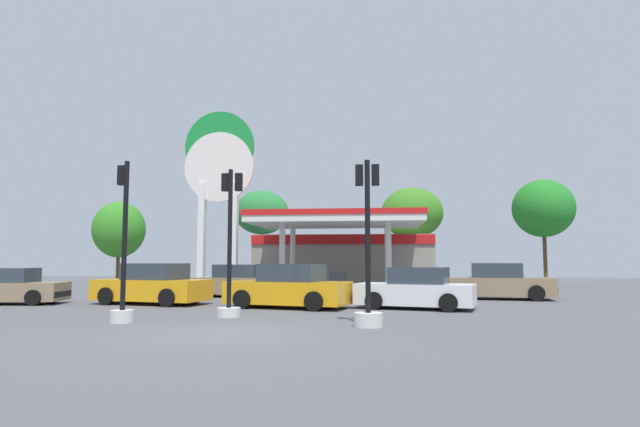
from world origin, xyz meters
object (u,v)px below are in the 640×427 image
object	(u,v)px
traffic_signal_1	(123,272)
tree_1	(262,213)
traffic_signal_0	(368,274)
car_5	(289,288)
car_4	(416,290)
car_2	(152,286)
car_0	(499,283)
station_pole_sign	(219,175)
tree_0	(119,230)
tree_3	(543,208)
car_3	(11,288)
traffic_signal_2	(230,262)
tree_2	(412,213)
car_1	(235,282)

from	to	relation	value
traffic_signal_1	tree_1	xyz separation A→B (m)	(-1.78, 25.75, 4.04)
traffic_signal_0	traffic_signal_1	world-z (taller)	traffic_signal_1
car_5	tree_1	world-z (taller)	tree_1
car_4	car_2	bearing A→B (deg)	174.69
car_0	car_5	xyz separation A→B (m)	(-8.75, -5.43, -0.01)
traffic_signal_0	station_pole_sign	bearing A→B (deg)	117.91
station_pole_sign	car_2	xyz separation A→B (m)	(1.18, -12.45, -6.51)
tree_0	tree_3	bearing A→B (deg)	-0.60
station_pole_sign	car_3	bearing A→B (deg)	-108.78
traffic_signal_0	traffic_signal_2	world-z (taller)	traffic_signal_2
traffic_signal_0	traffic_signal_2	xyz separation A→B (m)	(-4.36, 2.05, 0.30)
tree_1	car_2	bearing A→B (deg)	-90.17
car_2	station_pole_sign	bearing A→B (deg)	95.42
car_4	tree_0	size ratio (longest dim) A/B	0.69
car_5	tree_0	world-z (taller)	tree_0
car_4	tree_2	size ratio (longest dim) A/B	0.61
car_2	traffic_signal_0	size ratio (longest dim) A/B	1.09
traffic_signal_2	tree_3	world-z (taller)	tree_3
car_1	tree_1	world-z (taller)	tree_1
tree_3	tree_0	bearing A→B (deg)	179.40
car_3	tree_1	distance (m)	21.54
car_5	traffic_signal_0	size ratio (longest dim) A/B	1.09
traffic_signal_0	tree_3	distance (m)	29.67
station_pole_sign	car_3	distance (m)	15.31
car_0	tree_2	bearing A→B (deg)	99.79
tree_1	car_1	bearing A→B (deg)	-82.03
car_4	tree_0	xyz separation A→B (m)	(-22.41, 21.53, 3.59)
car_0	car_5	distance (m)	10.30
car_2	car_1	bearing A→B (deg)	65.19
car_3	car_4	xyz separation A→B (m)	(16.02, -0.33, 0.03)
tree_3	traffic_signal_0	bearing A→B (deg)	-115.14
car_5	car_0	bearing A→B (deg)	31.84
traffic_signal_2	tree_3	bearing A→B (deg)	55.54
station_pole_sign	traffic_signal_1	xyz separation A→B (m)	(3.02, -18.62, -5.84)
car_1	car_3	world-z (taller)	car_1
car_3	traffic_signal_1	distance (m)	9.33
station_pole_sign	car_2	bearing A→B (deg)	-84.58
car_2	tree_0	world-z (taller)	tree_0
car_3	tree_1	size ratio (longest dim) A/B	0.59
traffic_signal_1	tree_0	bearing A→B (deg)	117.42
car_5	traffic_signal_1	xyz separation A→B (m)	(-3.90, -5.10, 0.68)
tree_0	tree_1	bearing A→B (deg)	-4.65
station_pole_sign	car_5	bearing A→B (deg)	-62.89
car_3	traffic_signal_2	distance (m)	10.76
station_pole_sign	car_5	xyz separation A→B (m)	(6.92, -13.52, -6.52)
car_2	tree_3	distance (m)	29.74
car_1	tree_2	size ratio (longest dim) A/B	0.60
tree_1	car_4	bearing A→B (deg)	-63.31
tree_3	station_pole_sign	bearing A→B (deg)	-160.91
traffic_signal_1	tree_3	bearing A→B (deg)	53.65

